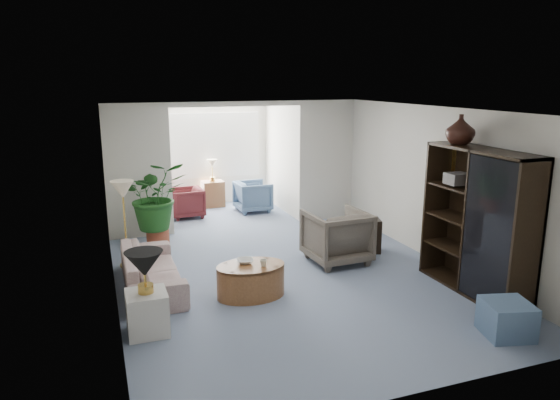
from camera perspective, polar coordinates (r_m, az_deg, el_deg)
name	(u,v)px	position (r m, az deg, el deg)	size (l,w,h in m)	color
floor	(294,281)	(7.71, 1.54, -8.95)	(6.00, 6.00, 0.00)	gray
sunroom_floor	(226,214)	(11.43, -5.99, -1.56)	(2.60, 2.60, 0.00)	gray
back_pier_left	(138,172)	(9.81, -15.42, 3.02)	(1.20, 0.12, 2.50)	silver
back_pier_right	(326,161)	(10.78, 5.17, 4.34)	(1.20, 0.12, 2.50)	silver
back_header	(237,104)	(10.00, -4.77, 10.57)	(2.60, 0.12, 0.10)	silver
window_pane	(213,145)	(12.20, -7.39, 6.04)	(2.20, 0.02, 1.50)	white
window_blinds	(214,145)	(12.17, -7.36, 6.03)	(2.20, 0.02, 1.50)	white
framed_picture	(445,160)	(8.37, 17.80, 4.28)	(0.04, 0.50, 0.40)	beige
sofa	(152,269)	(7.59, -14.03, -7.48)	(1.92, 0.75, 0.56)	beige
end_table	(147,313)	(6.34, -14.49, -12.02)	(0.46, 0.46, 0.51)	silver
table_lamp	(144,264)	(6.11, -14.82, -6.87)	(0.44, 0.44, 0.30)	black
floor_lamp	(123,190)	(8.30, -17.06, 1.10)	(0.36, 0.36, 0.28)	#F6E7C3
coffee_table	(251,280)	(7.14, -3.24, -8.90)	(0.95, 0.95, 0.45)	brown
coffee_bowl	(245,261)	(7.13, -3.89, -6.77)	(0.23, 0.23, 0.06)	silver
coffee_cup	(263,263)	(7.00, -1.85, -6.99)	(0.10, 0.10, 0.09)	silver
wingback_chair	(337,236)	(8.40, 6.28, -4.02)	(0.92, 0.95, 0.86)	#665E51
side_table_dark	(365,235)	(9.01, 9.43, -3.86)	(0.48, 0.39, 0.58)	black
entertainment_cabinet	(477,222)	(7.55, 21.03, -2.29)	(0.48, 1.81, 2.02)	black
cabinet_urn	(460,129)	(7.71, 19.36, 7.39)	(0.40, 0.40, 0.42)	black
ottoman	(507,319)	(6.66, 23.82, -11.96)	(0.51, 0.51, 0.41)	slate
plant_pot	(158,237)	(9.45, -13.37, -4.06)	(0.40, 0.40, 0.32)	brown
house_plant	(156,195)	(9.25, -13.62, 0.51)	(1.10, 0.95, 1.22)	#1C501B
sunroom_chair_blue	(253,196)	(11.57, -3.01, 0.41)	(0.73, 0.75, 0.68)	slate
sunroom_chair_maroon	(186,203)	(11.24, -10.34, -0.29)	(0.68, 0.70, 0.64)	#531C1F
sunroom_table	(213,194)	(12.10, -7.45, 0.69)	(0.49, 0.38, 0.60)	brown
shelf_clutter	(486,209)	(7.31, 21.89, -0.96)	(0.30, 1.25, 1.06)	#332B27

